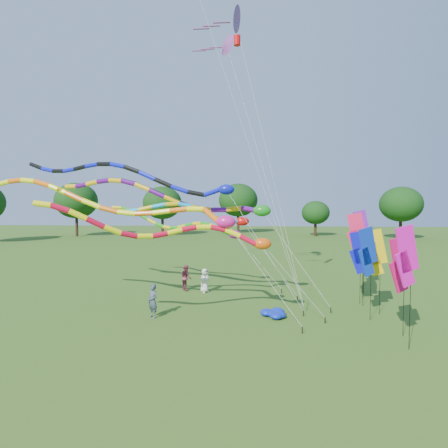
# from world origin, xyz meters

# --- Properties ---
(ground) EXTENTS (160.00, 160.00, 0.00)m
(ground) POSITION_xyz_m (0.00, 0.00, 0.00)
(ground) COLOR #2F5A17
(ground) RESTS_ON ground
(tree_ring) EXTENTS (119.37, 120.61, 9.16)m
(tree_ring) POSITION_xyz_m (1.69, 0.45, 5.13)
(tree_ring) COLOR #382314
(tree_ring) RESTS_ON ground
(tube_kite_red) EXTENTS (12.21, 3.77, 6.45)m
(tube_kite_red) POSITION_xyz_m (-3.24, 0.81, 4.53)
(tube_kite_red) COLOR black
(tube_kite_red) RESTS_ON ground
(tube_kite_orange) EXTENTS (15.75, 2.79, 7.79)m
(tube_kite_orange) POSITION_xyz_m (-6.18, 2.38, 5.74)
(tube_kite_orange) COLOR black
(tube_kite_orange) RESTS_ON ground
(tube_kite_purple) EXTENTS (15.68, 2.99, 7.93)m
(tube_kite_purple) POSITION_xyz_m (-4.27, 5.46, 6.11)
(tube_kite_purple) COLOR black
(tube_kite_purple) RESTS_ON ground
(tube_kite_blue) EXTENTS (16.24, 3.44, 8.94)m
(tube_kite_blue) POSITION_xyz_m (-6.47, 4.91, 7.26)
(tube_kite_blue) COLOR black
(tube_kite_blue) RESTS_ON ground
(tube_kite_cyan) EXTENTS (12.43, 4.00, 7.13)m
(tube_kite_cyan) POSITION_xyz_m (-4.23, 4.17, 5.35)
(tube_kite_cyan) COLOR black
(tube_kite_cyan) RESTS_ON ground
(tube_kite_green) EXTENTS (11.99, 2.84, 6.18)m
(tube_kite_green) POSITION_xyz_m (-4.61, 9.87, 4.30)
(tube_kite_green) COLOR black
(tube_kite_green) RESTS_ON ground
(delta_kite_high_a) EXTENTS (5.95, 1.55, 16.23)m
(delta_kite_high_a) POSITION_xyz_m (-1.18, 4.32, 15.43)
(delta_kite_high_a) COLOR black
(delta_kite_high_a) RESTS_ON ground
(delta_kite_high_c) EXTENTS (6.76, 6.26, 17.47)m
(delta_kite_high_c) POSITION_xyz_m (-1.99, 9.31, 16.27)
(delta_kite_high_c) COLOR black
(delta_kite_high_c) RESTS_ON ground
(banner_pole_blue_b) EXTENTS (1.16, 0.21, 4.31)m
(banner_pole_blue_b) POSITION_xyz_m (5.82, 5.78, 3.05)
(banner_pole_blue_b) COLOR black
(banner_pole_blue_b) RESTS_ON ground
(banner_pole_orange) EXTENTS (1.16, 0.24, 4.53)m
(banner_pole_orange) POSITION_xyz_m (6.21, 4.19, 3.27)
(banner_pole_orange) COLOR black
(banner_pole_orange) RESTS_ON ground
(banner_pole_green) EXTENTS (1.16, 0.10, 4.11)m
(banner_pole_green) POSITION_xyz_m (6.27, 7.43, 2.85)
(banner_pole_green) COLOR black
(banner_pole_green) RESTS_ON ground
(banner_pole_blue_a) EXTENTS (1.09, 0.55, 4.71)m
(banner_pole_blue_a) POSITION_xyz_m (5.42, 2.99, 3.45)
(banner_pole_blue_a) COLOR black
(banner_pole_blue_a) RESTS_ON ground
(banner_pole_red) EXTENTS (1.14, 0.39, 5.33)m
(banner_pole_red) POSITION_xyz_m (5.78, 6.24, 4.06)
(banner_pole_red) COLOR black
(banner_pole_red) RESTS_ON ground
(banner_pole_magenta_a) EXTENTS (1.12, 0.46, 4.44)m
(banner_pole_magenta_a) POSITION_xyz_m (6.13, 0.77, 3.18)
(banner_pole_magenta_a) COLOR black
(banner_pole_magenta_a) RESTS_ON ground
(banner_pole_magenta_b) EXTENTS (1.11, 0.49, 5.02)m
(banner_pole_magenta_b) POSITION_xyz_m (5.77, -0.75, 3.75)
(banner_pole_magenta_b) COLOR black
(banner_pole_magenta_b) RESTS_ON ground
(banner_pole_violet) EXTENTS (1.16, 0.22, 5.45)m
(banner_pole_violet) POSITION_xyz_m (6.73, 8.67, 4.17)
(banner_pole_violet) COLOR black
(banner_pole_violet) RESTS_ON ground
(blue_nylon_heap) EXTENTS (1.17, 1.12, 0.43)m
(blue_nylon_heap) POSITION_xyz_m (0.83, 3.19, 0.19)
(blue_nylon_heap) COLOR #0D26B4
(blue_nylon_heap) RESTS_ON ground
(person_a) EXTENTS (0.90, 0.89, 1.57)m
(person_a) POSITION_xyz_m (-3.32, 8.29, 0.78)
(person_a) COLOR silver
(person_a) RESTS_ON ground
(person_b) EXTENTS (0.75, 0.72, 1.74)m
(person_b) POSITION_xyz_m (-5.30, 2.69, 0.87)
(person_b) COLOR #3E4B57
(person_b) RESTS_ON ground
(person_c) EXTENTS (0.95, 1.03, 1.70)m
(person_c) POSITION_xyz_m (-4.66, 8.87, 0.85)
(person_c) COLOR #92354A
(person_c) RESTS_ON ground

